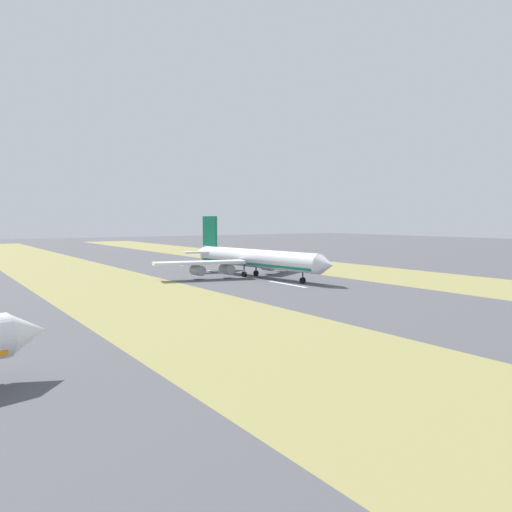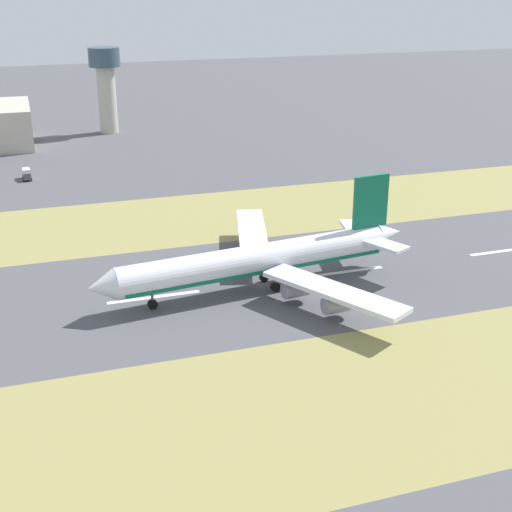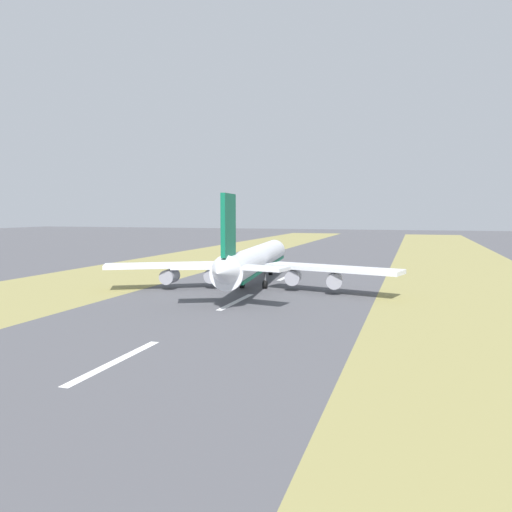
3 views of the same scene
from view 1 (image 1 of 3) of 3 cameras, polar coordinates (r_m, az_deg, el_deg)
The scene contains 7 objects.
ground_plane at distance 164.84m, azimuth -1.10°, elevation -2.42°, with size 800.00×800.00×0.00m, color #4C4C51.
grass_median_west at distance 192.74m, azimuth 10.24°, elevation -1.53°, with size 40.00×600.00×0.01m, color olive.
grass_median_east at distance 145.75m, azimuth -16.20°, elevation -3.45°, with size 40.00×600.00×0.01m, color olive.
centreline_dash_near at distance 215.63m, azimuth -9.44°, elevation -0.92°, with size 1.20×18.00×0.01m, color silver.
centreline_dash_mid at distance 180.09m, azimuth -4.18°, elevation -1.87°, with size 1.20×18.00×0.01m, color silver.
centreline_dash_far at distance 146.87m, azimuth 3.56°, elevation -3.23°, with size 1.20×18.00×0.01m, color silver.
airplane_main_jet at distance 165.29m, azimuth -0.43°, elevation -0.30°, with size 63.66×67.17×20.20m.
Camera 1 is at (88.36, 137.87, 18.86)m, focal length 35.00 mm.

